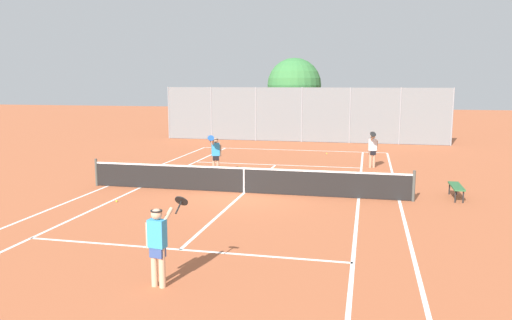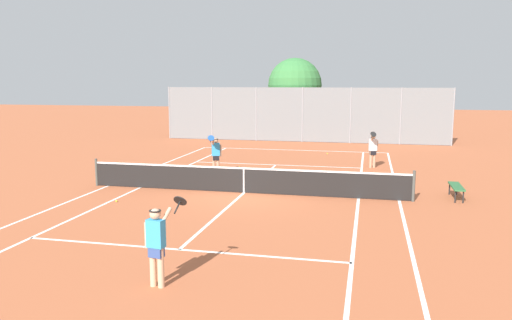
{
  "view_description": "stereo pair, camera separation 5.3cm",
  "coord_description": "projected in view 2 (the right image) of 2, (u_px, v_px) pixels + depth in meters",
  "views": [
    {
      "loc": [
        4.35,
        -17.35,
        4.04
      ],
      "look_at": [
        0.12,
        1.5,
        1.0
      ],
      "focal_mm": 35.0,
      "sensor_mm": 36.0,
      "label": 1
    },
    {
      "loc": [
        4.4,
        -17.34,
        4.04
      ],
      "look_at": [
        0.12,
        1.5,
        1.0
      ],
      "focal_mm": 35.0,
      "sensor_mm": 36.0,
      "label": 2
    }
  ],
  "objects": [
    {
      "name": "tennis_net",
      "position": [
        244.0,
        179.0,
        18.21
      ],
      "size": [
        12.0,
        0.1,
        1.07
      ],
      "color": "#474C47",
      "rests_on": "ground"
    },
    {
      "name": "player_near_side",
      "position": [
        157.0,
        242.0,
        9.81
      ],
      "size": [
        0.75,
        0.72,
        1.77
      ],
      "color": "#D8A884",
      "rests_on": "ground"
    },
    {
      "name": "court_line_markings",
      "position": [
        244.0,
        193.0,
        18.29
      ],
      "size": [
        11.1,
        23.9,
        0.01
      ],
      "color": "white",
      "rests_on": "ground"
    },
    {
      "name": "player_far_right",
      "position": [
        373.0,
        148.0,
        23.49
      ],
      "size": [
        0.43,
        0.9,
        1.77
      ],
      "color": "tan",
      "rests_on": "ground"
    },
    {
      "name": "loose_tennis_ball_1",
      "position": [
        307.0,
        181.0,
        20.27
      ],
      "size": [
        0.07,
        0.07,
        0.07
      ],
      "primitive_type": "sphere",
      "color": "#D1DB33",
      "rests_on": "ground"
    },
    {
      "name": "loose_tennis_ball_0",
      "position": [
        239.0,
        167.0,
        23.6
      ],
      "size": [
        0.07,
        0.07,
        0.07
      ],
      "primitive_type": "sphere",
      "color": "#D1DB33",
      "rests_on": "ground"
    },
    {
      "name": "player_far_left",
      "position": [
        216.0,
        153.0,
        21.91
      ],
      "size": [
        0.44,
        0.89,
        1.77
      ],
      "color": "tan",
      "rests_on": "ground"
    },
    {
      "name": "loose_tennis_ball_2",
      "position": [
        327.0,
        154.0,
        28.07
      ],
      "size": [
        0.07,
        0.07,
        0.07
      ],
      "primitive_type": "sphere",
      "color": "#D1DB33",
      "rests_on": "ground"
    },
    {
      "name": "ground_plane",
      "position": [
        244.0,
        193.0,
        18.29
      ],
      "size": [
        120.0,
        120.0,
        0.0
      ],
      "primitive_type": "plane",
      "color": "#B25B38"
    },
    {
      "name": "back_fence",
      "position": [
        302.0,
        115.0,
        33.54
      ],
      "size": [
        19.22,
        0.08,
        3.68
      ],
      "color": "gray",
      "rests_on": "ground"
    },
    {
      "name": "loose_tennis_ball_3",
      "position": [
        116.0,
        201.0,
        16.91
      ],
      "size": [
        0.07,
        0.07,
        0.07
      ],
      "primitive_type": "sphere",
      "color": "#D1DB33",
      "rests_on": "ground"
    },
    {
      "name": "tree_behind_left",
      "position": [
        295.0,
        86.0,
        35.53
      ],
      "size": [
        3.82,
        3.82,
        5.71
      ],
      "color": "brown",
      "rests_on": "ground"
    },
    {
      "name": "courtside_bench",
      "position": [
        456.0,
        187.0,
        17.34
      ],
      "size": [
        0.36,
        1.5,
        0.47
      ],
      "color": "#2D6638",
      "rests_on": "ground"
    }
  ]
}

